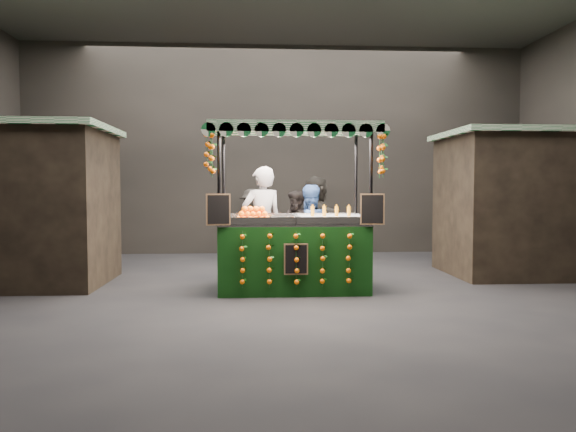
{
  "coord_description": "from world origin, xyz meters",
  "views": [
    {
      "loc": [
        -0.55,
        -8.02,
        1.58
      ],
      "look_at": [
        -0.0,
        0.77,
        1.12
      ],
      "focal_mm": 33.58,
      "sensor_mm": 36.0,
      "label": 1
    }
  ],
  "objects": [
    {
      "name": "shopper_1",
      "position": [
        0.31,
        2.79,
        0.76
      ],
      "size": [
        0.94,
        0.92,
        1.53
      ],
      "rotation": [
        0.0,
        0.0,
        -0.73
      ],
      "color": "black",
      "rests_on": "ground"
    },
    {
      "name": "ground",
      "position": [
        0.0,
        0.0,
        0.0
      ],
      "size": [
        12.0,
        12.0,
        0.0
      ],
      "primitive_type": "plane",
      "color": "black",
      "rests_on": "ground"
    },
    {
      "name": "neighbour_stall_right",
      "position": [
        4.4,
        1.5,
        1.31
      ],
      "size": [
        3.0,
        2.2,
        2.6
      ],
      "color": "black",
      "rests_on": "ground"
    },
    {
      "name": "shopper_5",
      "position": [
        0.8,
        3.63,
        0.92
      ],
      "size": [
        1.28,
        1.77,
        1.84
      ],
      "rotation": [
        0.0,
        0.0,
        2.06
      ],
      "color": "#2A2622",
      "rests_on": "ground"
    },
    {
      "name": "vendor_blue",
      "position": [
        0.38,
        1.17,
        0.82
      ],
      "size": [
        0.96,
        0.85,
        1.63
      ],
      "rotation": [
        0.0,
        0.0,
        3.49
      ],
      "color": "navy",
      "rests_on": "ground"
    },
    {
      "name": "market_hall",
      "position": [
        0.0,
        0.0,
        3.38
      ],
      "size": [
        12.1,
        10.1,
        5.05
      ],
      "color": "black",
      "rests_on": "ground"
    },
    {
      "name": "shopper_3",
      "position": [
        -0.6,
        4.05,
        0.78
      ],
      "size": [
        1.16,
        1.05,
        1.56
      ],
      "rotation": [
        0.0,
        0.0,
        0.61
      ],
      "color": "#292521",
      "rests_on": "ground"
    },
    {
      "name": "shopper_2",
      "position": [
        -0.34,
        2.86,
        0.79
      ],
      "size": [
        0.95,
        0.45,
        1.57
      ],
      "rotation": [
        0.0,
        0.0,
        3.07
      ],
      "color": "black",
      "rests_on": "ground"
    },
    {
      "name": "juice_stall",
      "position": [
        0.05,
        0.23,
        0.79
      ],
      "size": [
        2.61,
        1.54,
        2.53
      ],
      "color": "black",
      "rests_on": "ground"
    },
    {
      "name": "shopper_4",
      "position": [
        -4.47,
        3.58,
        0.78
      ],
      "size": [
        0.89,
        0.74,
        1.56
      ],
      "rotation": [
        0.0,
        0.0,
        3.52
      ],
      "color": "#2E2725",
      "rests_on": "ground"
    },
    {
      "name": "shopper_0",
      "position": [
        -3.67,
        2.64,
        0.88
      ],
      "size": [
        0.71,
        0.53,
        1.77
      ],
      "rotation": [
        0.0,
        0.0,
        -0.19
      ],
      "color": "#2A2322",
      "rests_on": "ground"
    },
    {
      "name": "vendor_grey",
      "position": [
        -0.42,
        1.07,
        0.97
      ],
      "size": [
        0.82,
        0.67,
        1.94
      ],
      "rotation": [
        0.0,
        0.0,
        3.47
      ],
      "color": "slate",
      "rests_on": "ground"
    },
    {
      "name": "neighbour_stall_left",
      "position": [
        -4.4,
        1.0,
        1.31
      ],
      "size": [
        3.0,
        2.2,
        2.6
      ],
      "color": "black",
      "rests_on": "ground"
    }
  ]
}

